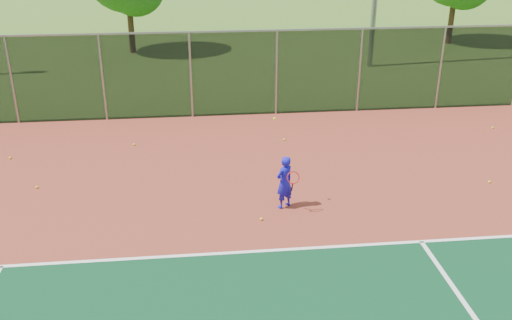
{
  "coord_description": "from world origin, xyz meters",
  "views": [
    {
      "loc": [
        -2.82,
        -7.4,
        6.77
      ],
      "look_at": [
        -1.48,
        5.0,
        1.3
      ],
      "focal_mm": 40.0,
      "sensor_mm": 36.0,
      "label": 1
    }
  ],
  "objects": [
    {
      "name": "practice_ball_5",
      "position": [
        -1.42,
        4.34,
        0.06
      ],
      "size": [
        0.07,
        0.07,
        0.07
      ],
      "primitive_type": "sphere",
      "color": "yellow",
      "rests_on": "court_apron"
    },
    {
      "name": "tennis_player",
      "position": [
        -0.79,
        4.95,
        0.7
      ],
      "size": [
        0.6,
        0.69,
        2.33
      ],
      "color": "#1813B7",
      "rests_on": "court_apron"
    },
    {
      "name": "practice_ball_6",
      "position": [
        -8.41,
        8.76,
        0.06
      ],
      "size": [
        0.07,
        0.07,
        0.07
      ],
      "primitive_type": "sphere",
      "color": "yellow",
      "rests_on": "court_apron"
    },
    {
      "name": "court_apron",
      "position": [
        0.0,
        2.0,
        0.01
      ],
      "size": [
        30.0,
        20.0,
        0.02
      ],
      "primitive_type": "cube",
      "color": "maroon",
      "rests_on": "ground"
    },
    {
      "name": "practice_ball_4",
      "position": [
        -0.1,
        9.35,
        0.06
      ],
      "size": [
        0.07,
        0.07,
        0.07
      ],
      "primitive_type": "sphere",
      "color": "yellow",
      "rests_on": "court_apron"
    },
    {
      "name": "practice_ball_0",
      "position": [
        4.94,
        5.69,
        0.06
      ],
      "size": [
        0.07,
        0.07,
        0.07
      ],
      "primitive_type": "sphere",
      "color": "yellow",
      "rests_on": "court_apron"
    },
    {
      "name": "fence_back",
      "position": [
        0.0,
        12.0,
        1.56
      ],
      "size": [
        30.0,
        0.06,
        3.03
      ],
      "color": "black",
      "rests_on": "court_apron"
    },
    {
      "name": "practice_ball_1",
      "position": [
        -4.85,
        9.44,
        0.06
      ],
      "size": [
        0.07,
        0.07,
        0.07
      ],
      "primitive_type": "sphere",
      "color": "yellow",
      "rests_on": "court_apron"
    },
    {
      "name": "practice_ball_2",
      "position": [
        -7.14,
        6.67,
        0.06
      ],
      "size": [
        0.07,
        0.07,
        0.07
      ],
      "primitive_type": "sphere",
      "color": "yellow",
      "rests_on": "court_apron"
    },
    {
      "name": "practice_ball_3",
      "position": [
        7.07,
        9.68,
        0.06
      ],
      "size": [
        0.07,
        0.07,
        0.07
      ],
      "primitive_type": "sphere",
      "color": "yellow",
      "rests_on": "court_apron"
    }
  ]
}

